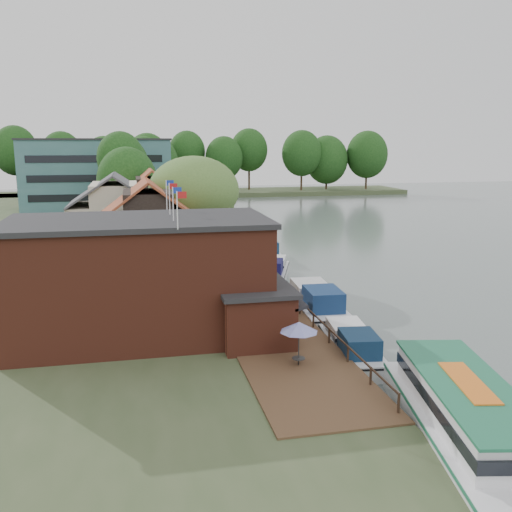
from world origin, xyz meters
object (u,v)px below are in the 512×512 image
umbrella_0 (299,343)px  cruiser_1 (316,299)px  hotel_block (98,174)px  umbrella_2 (272,292)px  umbrella_1 (275,310)px  cruiser_0 (352,342)px  cruiser_2 (273,268)px  umbrella_3 (258,286)px  cottage_c (152,206)px  pub (173,276)px  cottage_a (149,230)px  swan (417,406)px  cottage_b (115,216)px  tour_boat (472,423)px  umbrella_4 (261,275)px  cruiser_3 (265,249)px  willow (194,211)px

umbrella_0 → cruiser_1: (4.69, 11.37, -1.00)m
hotel_block → umbrella_2: (15.10, -67.45, -4.86)m
umbrella_2 → cruiser_1: bearing=15.5°
umbrella_1 → cruiser_0: bearing=-41.4°
umbrella_1 → cruiser_2: 17.37m
umbrella_3 → cruiser_1: 4.37m
umbrella_3 → umbrella_2: bearing=-74.8°
hotel_block → cottage_c: hotel_block is taller
umbrella_0 → cruiser_0: 5.15m
pub → umbrella_2: (7.10, 3.55, -2.36)m
umbrella_0 → umbrella_1: same height
cottage_a → swan: bearing=-65.7°
umbrella_1 → swan: size_ratio=5.40×
swan → umbrella_3: bearing=104.2°
cottage_b → cruiser_1: bearing=-54.4°
cottage_a → umbrella_0: bearing=-72.3°
cottage_a → umbrella_3: size_ratio=3.62×
cottage_c → tour_boat: (10.79, -49.31, -3.71)m
umbrella_4 → hotel_block: bearing=104.0°
umbrella_0 → cruiser_1: size_ratio=0.23×
umbrella_2 → cruiser_0: (3.01, -7.56, -1.22)m
cruiser_1 → cruiser_3: (1.13, 21.41, -0.16)m
umbrella_2 → tour_boat: size_ratio=0.17×
cottage_c → umbrella_1: bearing=-79.8°
cottage_a → umbrella_1: cottage_a is taller
cottage_a → cruiser_0: (11.11, -19.01, -4.19)m
pub → umbrella_2: size_ratio=8.22×
cottage_c → cruiser_1: 31.59m
cottage_c → cruiser_3: bearing=-34.3°
umbrella_2 → cruiser_3: (4.70, 22.40, -1.16)m
hotel_block → cottage_b: size_ratio=2.65×
cruiser_0 → cottage_c: bearing=112.3°
umbrella_3 → cruiser_1: umbrella_3 is taller
cottage_b → cruiser_3: (15.80, 0.94, -4.12)m
umbrella_4 → cruiser_3: (4.34, 17.14, -1.16)m
hotel_block → cruiser_2: bearing=-71.5°
pub → cottage_b: size_ratio=2.08×
cruiser_2 → swan: 27.25m
pub → swan: (10.73, -10.98, -4.43)m
umbrella_0 → cottage_c: bearing=98.3°
willow → tour_boat: 36.35m
umbrella_0 → umbrella_3: bearing=87.4°
cruiser_1 → cruiser_2: cruiser_1 is taller
umbrella_0 → umbrella_3: same height
cottage_c → swan: bearing=-76.6°
tour_boat → cruiser_2: bearing=102.1°
cottage_c → swan: size_ratio=19.32×
cottage_c → umbrella_3: bearing=-77.0°
umbrella_4 → cottage_a: bearing=143.8°
hotel_block → umbrella_1: size_ratio=10.69×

